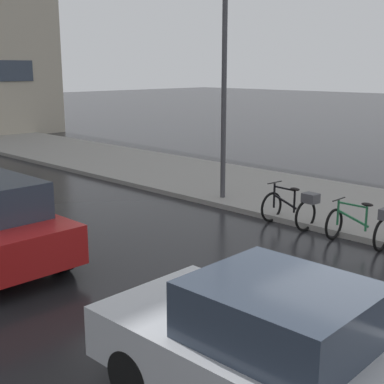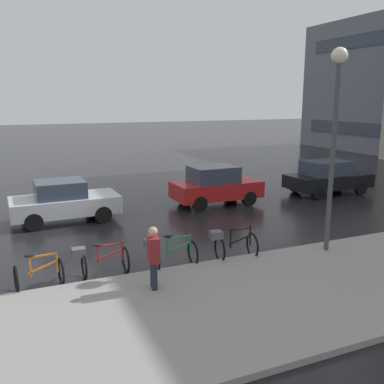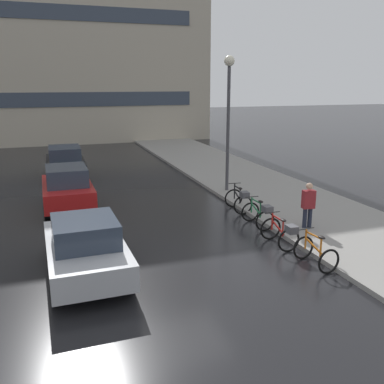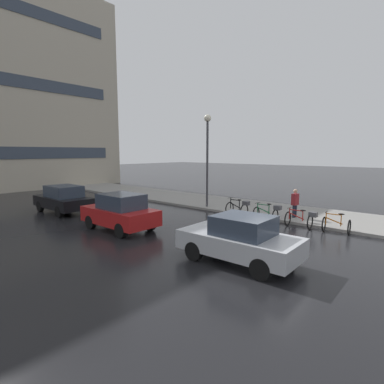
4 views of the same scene
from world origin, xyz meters
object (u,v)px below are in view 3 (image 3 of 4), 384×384
(bicycle_nearest, at_px, (316,253))
(pedestrian, at_px, (308,204))
(bicycle_farthest, at_px, (240,199))
(car_silver, at_px, (86,248))
(bicycle_second, at_px, (282,232))
(bicycle_third, at_px, (260,214))
(car_black, at_px, (65,162))
(streetlamp, at_px, (229,101))
(car_red, at_px, (67,188))

(bicycle_nearest, relative_size, pedestrian, 0.69)
(bicycle_farthest, distance_m, car_silver, 7.19)
(bicycle_second, distance_m, pedestrian, 1.86)
(bicycle_third, relative_size, bicycle_farthest, 1.02)
(car_black, bearing_deg, bicycle_second, -65.39)
(bicycle_third, bearing_deg, streetlamp, 80.18)
(bicycle_farthest, height_order, pedestrian, pedestrian)
(bicycle_third, xyz_separation_m, car_red, (-6.04, 4.42, 0.35))
(bicycle_third, relative_size, car_silver, 0.36)
(bicycle_farthest, relative_size, car_red, 0.36)
(pedestrian, xyz_separation_m, streetlamp, (-0.49, 5.55, 3.13))
(bicycle_nearest, xyz_separation_m, car_silver, (-5.88, 1.35, 0.39))
(bicycle_third, distance_m, bicycle_farthest, 1.87)
(bicycle_nearest, xyz_separation_m, car_black, (-5.77, 13.75, 0.43))
(bicycle_farthest, distance_m, car_red, 6.68)
(bicycle_nearest, relative_size, car_black, 0.28)
(bicycle_second, height_order, streetlamp, streetlamp)
(bicycle_third, bearing_deg, bicycle_nearest, -91.11)
(car_silver, bearing_deg, bicycle_farthest, 32.46)
(bicycle_second, height_order, car_black, car_black)
(bicycle_nearest, distance_m, bicycle_third, 3.34)
(car_silver, relative_size, pedestrian, 2.40)
(bicycle_farthest, height_order, car_silver, car_silver)
(bicycle_nearest, relative_size, car_silver, 0.29)
(bicycle_nearest, xyz_separation_m, pedestrian, (1.36, 2.47, 0.55))
(pedestrian, bearing_deg, bicycle_second, -147.27)
(bicycle_second, bearing_deg, bicycle_nearest, -84.06)
(car_silver, relative_size, streetlamp, 0.67)
(bicycle_second, distance_m, bicycle_third, 1.86)
(bicycle_second, bearing_deg, streetlamp, 81.03)
(bicycle_nearest, distance_m, car_black, 14.91)
(bicycle_second, distance_m, streetlamp, 7.52)
(car_black, bearing_deg, bicycle_nearest, -67.24)
(bicycle_third, xyz_separation_m, bicycle_farthest, (0.12, 1.87, 0.01))
(bicycle_third, xyz_separation_m, pedestrian, (1.30, -0.87, 0.44))
(bicycle_farthest, xyz_separation_m, streetlamp, (0.69, 2.82, 3.56))
(car_silver, bearing_deg, pedestrian, 8.79)
(bicycle_third, xyz_separation_m, car_silver, (-5.94, -1.99, 0.28))
(car_black, height_order, pedestrian, pedestrian)
(bicycle_nearest, xyz_separation_m, car_red, (-5.98, 7.75, 0.46))
(car_red, height_order, car_black, car_red)
(car_red, distance_m, pedestrian, 9.05)
(car_black, distance_m, streetlamp, 9.36)
(bicycle_second, height_order, bicycle_third, bicycle_third)
(car_red, xyz_separation_m, pedestrian, (7.34, -5.29, 0.09))
(bicycle_nearest, bearing_deg, bicycle_second, 95.94)
(bicycle_third, distance_m, streetlamp, 5.95)
(bicycle_nearest, height_order, bicycle_third, bicycle_third)
(bicycle_farthest, bearing_deg, bicycle_third, -93.65)
(bicycle_nearest, distance_m, bicycle_farthest, 5.21)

